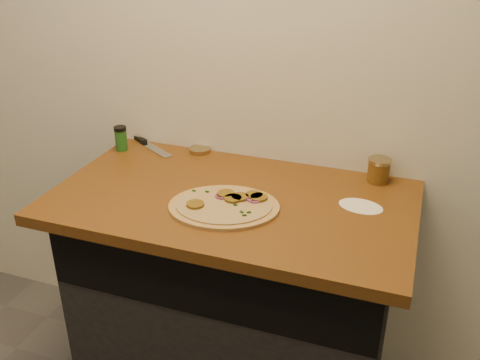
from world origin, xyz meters
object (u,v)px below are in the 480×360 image
at_px(pizza, 225,205).
at_px(salsa_jar, 379,170).
at_px(chefs_knife, 146,144).
at_px(spice_shaker, 121,138).

distance_m(pizza, salsa_jar, 0.56).
bearing_deg(chefs_knife, salsa_jar, -1.61).
bearing_deg(salsa_jar, spice_shaker, -176.89).
xyz_separation_m(chefs_knife, spice_shaker, (-0.07, -0.08, 0.04)).
relative_size(chefs_knife, spice_shaker, 2.68).
distance_m(pizza, chefs_knife, 0.62).
bearing_deg(spice_shaker, chefs_knife, 50.73).
xyz_separation_m(chefs_knife, salsa_jar, (0.93, -0.03, 0.04)).
height_order(pizza, chefs_knife, pizza).
relative_size(chefs_knife, salsa_jar, 3.05).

